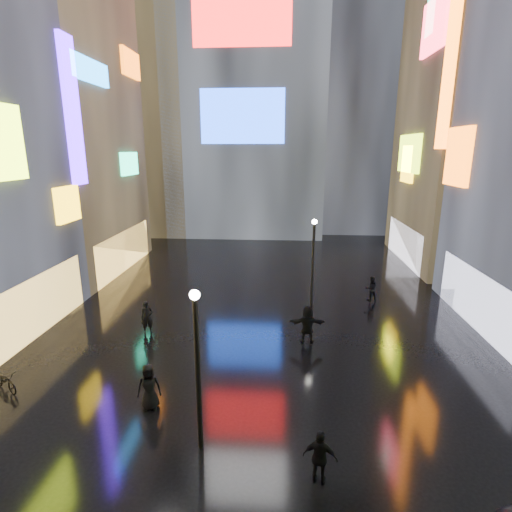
# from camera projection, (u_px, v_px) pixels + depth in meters

# --- Properties ---
(ground) EXTENTS (140.00, 140.00, 0.00)m
(ground) POSITION_uv_depth(u_px,v_px,m) (265.00, 301.00, 24.41)
(ground) COLOR black
(ground) RESTS_ON ground
(building_left_far) EXTENTS (10.28, 12.00, 22.00)m
(building_left_far) POSITION_uv_depth(u_px,v_px,m) (46.00, 120.00, 28.41)
(building_left_far) COLOR black
(building_left_far) RESTS_ON ground
(building_right_far) EXTENTS (10.28, 12.00, 28.00)m
(building_right_far) POSITION_uv_depth(u_px,v_px,m) (489.00, 79.00, 29.37)
(building_right_far) COLOR black
(building_right_far) RESTS_ON ground
(tower_main) EXTENTS (16.00, 14.20, 42.00)m
(tower_main) POSITION_uv_depth(u_px,v_px,m) (248.00, 32.00, 42.27)
(tower_main) COLOR black
(tower_main) RESTS_ON ground
(tower_flank_right) EXTENTS (12.00, 12.00, 34.00)m
(tower_flank_right) POSITION_uv_depth(u_px,v_px,m) (357.00, 75.00, 44.46)
(tower_flank_right) COLOR black
(tower_flank_right) RESTS_ON ground
(tower_flank_left) EXTENTS (10.00, 10.00, 26.00)m
(tower_flank_left) POSITION_uv_depth(u_px,v_px,m) (146.00, 111.00, 43.17)
(tower_flank_left) COLOR black
(tower_flank_left) RESTS_ON ground
(lamp_near) EXTENTS (0.30, 0.30, 5.20)m
(lamp_near) POSITION_uv_depth(u_px,v_px,m) (197.00, 362.00, 11.70)
(lamp_near) COLOR black
(lamp_near) RESTS_ON ground
(lamp_far) EXTENTS (0.30, 0.30, 5.20)m
(lamp_far) POSITION_uv_depth(u_px,v_px,m) (313.00, 258.00, 22.94)
(lamp_far) COLOR black
(lamp_far) RESTS_ON ground
(pedestrian_3) EXTENTS (1.02, 0.59, 1.63)m
(pedestrian_3) POSITION_uv_depth(u_px,v_px,m) (320.00, 457.00, 10.94)
(pedestrian_3) COLOR black
(pedestrian_3) RESTS_ON ground
(pedestrian_4) EXTENTS (0.93, 0.71, 1.71)m
(pedestrian_4) POSITION_uv_depth(u_px,v_px,m) (149.00, 387.00, 14.12)
(pedestrian_4) COLOR black
(pedestrian_4) RESTS_ON ground
(pedestrian_5) EXTENTS (1.73, 0.60, 1.84)m
(pedestrian_5) POSITION_uv_depth(u_px,v_px,m) (307.00, 325.00, 18.97)
(pedestrian_5) COLOR black
(pedestrian_5) RESTS_ON ground
(pedestrian_6) EXTENTS (0.73, 0.65, 1.67)m
(pedestrian_6) POSITION_uv_depth(u_px,v_px,m) (147.00, 318.00, 19.96)
(pedestrian_6) COLOR black
(pedestrian_6) RESTS_ON ground
(pedestrian_7) EXTENTS (0.82, 0.68, 1.52)m
(pedestrian_7) POSITION_uv_depth(u_px,v_px,m) (371.00, 289.00, 24.34)
(pedestrian_7) COLOR black
(pedestrian_7) RESTS_ON ground
(umbrella_2) EXTENTS (1.14, 1.12, 0.82)m
(umbrella_2) POSITION_uv_depth(u_px,v_px,m) (147.00, 355.00, 13.79)
(umbrella_2) COLOR black
(umbrella_2) RESTS_ON pedestrian_4
(bicycle) EXTENTS (1.62, 1.21, 0.81)m
(bicycle) POSITION_uv_depth(u_px,v_px,m) (5.00, 381.00, 15.29)
(bicycle) COLOR black
(bicycle) RESTS_ON ground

